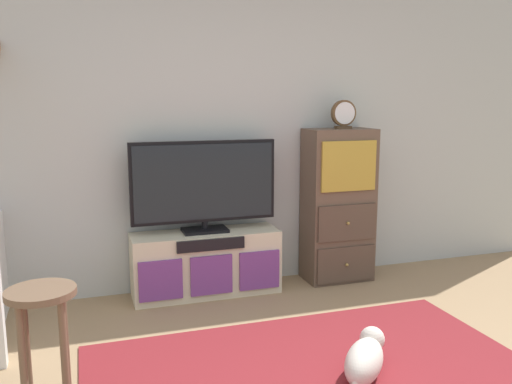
{
  "coord_description": "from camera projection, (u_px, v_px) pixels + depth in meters",
  "views": [
    {
      "loc": [
        -1.22,
        -1.9,
        1.59
      ],
      "look_at": [
        0.02,
        1.85,
        0.89
      ],
      "focal_mm": 37.59,
      "sensor_mm": 36.0,
      "label": 1
    }
  ],
  "objects": [
    {
      "name": "area_rug",
      "position": [
        324.0,
        384.0,
        2.99
      ],
      "size": [
        2.6,
        1.8,
        0.01
      ],
      "primitive_type": "cube",
      "color": "maroon",
      "rests_on": "ground_plane"
    },
    {
      "name": "side_cabinet",
      "position": [
        338.0,
        206.0,
        4.64
      ],
      "size": [
        0.58,
        0.38,
        1.32
      ],
      "color": "brown",
      "rests_on": "ground_plane"
    },
    {
      "name": "desk_clock",
      "position": [
        344.0,
        114.0,
        4.5
      ],
      "size": [
        0.22,
        0.08,
        0.24
      ],
      "color": "#4C3823",
      "rests_on": "side_cabinet"
    },
    {
      "name": "media_console",
      "position": [
        206.0,
        263.0,
        4.34
      ],
      "size": [
        1.19,
        0.38,
        0.52
      ],
      "color": "beige",
      "rests_on": "ground_plane"
    },
    {
      "name": "dog",
      "position": [
        365.0,
        358.0,
        3.06
      ],
      "size": [
        0.44,
        0.46,
        0.23
      ],
      "color": "beige",
      "rests_on": "ground_plane"
    },
    {
      "name": "back_wall",
      "position": [
        232.0,
        126.0,
        4.49
      ],
      "size": [
        6.4,
        0.12,
        2.7
      ],
      "primitive_type": "cube",
      "color": "#B2B7B2",
      "rests_on": "ground_plane"
    },
    {
      "name": "television",
      "position": [
        204.0,
        184.0,
        4.25
      ],
      "size": [
        1.17,
        0.22,
        0.73
      ],
      "color": "black",
      "rests_on": "media_console"
    },
    {
      "name": "bar_stool_near",
      "position": [
        43.0,
        321.0,
        2.64
      ],
      "size": [
        0.34,
        0.34,
        0.66
      ],
      "color": "brown",
      "rests_on": "ground_plane"
    }
  ]
}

